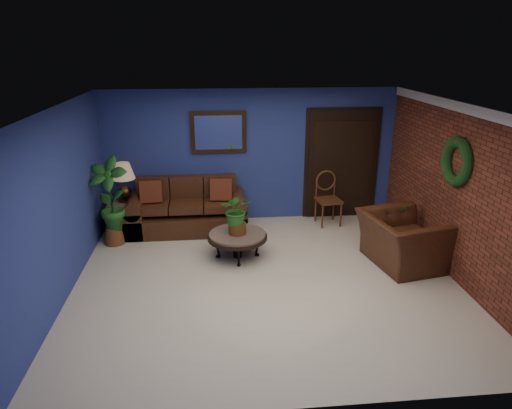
{
  "coord_description": "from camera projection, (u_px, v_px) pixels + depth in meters",
  "views": [
    {
      "loc": [
        -0.72,
        -5.87,
        3.29
      ],
      "look_at": [
        -0.1,
        0.55,
        0.98
      ],
      "focal_mm": 32.0,
      "sensor_mm": 36.0,
      "label": 1
    }
  ],
  "objects": [
    {
      "name": "tall_plant",
      "position": [
        110.0,
        198.0,
        7.6
      ],
      "size": [
        0.78,
        0.64,
        1.52
      ],
      "color": "brown",
      "rests_on": "ground"
    },
    {
      "name": "wreath",
      "position": [
        457.0,
        162.0,
        6.39
      ],
      "size": [
        0.16,
        0.72,
        0.72
      ],
      "primitive_type": "torus",
      "rotation": [
        0.0,
        1.57,
        0.0
      ],
      "color": "black",
      "rests_on": "wall_right_brick"
    },
    {
      "name": "floor",
      "position": [
        266.0,
        280.0,
        6.67
      ],
      "size": [
        5.5,
        5.5,
        0.0
      ],
      "primitive_type": "plane",
      "color": "beige",
      "rests_on": "ground"
    },
    {
      "name": "closet_door",
      "position": [
        341.0,
        165.0,
        8.79
      ],
      "size": [
        1.44,
        0.06,
        2.18
      ],
      "primitive_type": "cube",
      "color": "black",
      "rests_on": "wall_back"
    },
    {
      "name": "wall_back",
      "position": [
        251.0,
        156.0,
        8.59
      ],
      "size": [
        5.5,
        0.04,
        2.5
      ],
      "primitive_type": "cube",
      "color": "navy",
      "rests_on": "ground"
    },
    {
      "name": "end_table",
      "position": [
        127.0,
        208.0,
        8.23
      ],
      "size": [
        0.64,
        0.64,
        0.59
      ],
      "color": "#504B46",
      "rests_on": "ground"
    },
    {
      "name": "coffee_plant",
      "position": [
        237.0,
        212.0,
        7.13
      ],
      "size": [
        0.52,
        0.46,
        0.67
      ],
      "color": "#5C2D17",
      "rests_on": "coffee_table"
    },
    {
      "name": "wall_mirror",
      "position": [
        218.0,
        132.0,
        8.34
      ],
      "size": [
        1.02,
        0.06,
        0.77
      ],
      "primitive_type": "cube",
      "color": "#402912",
      "rests_on": "wall_back"
    },
    {
      "name": "sofa",
      "position": [
        188.0,
        212.0,
        8.4
      ],
      "size": [
        2.15,
        0.93,
        0.97
      ],
      "color": "#462314",
      "rests_on": "ground"
    },
    {
      "name": "wall_right_brick",
      "position": [
        458.0,
        193.0,
        6.5
      ],
      "size": [
        0.04,
        5.0,
        2.5
      ],
      "primitive_type": "cube",
      "color": "maroon",
      "rests_on": "ground"
    },
    {
      "name": "side_chair",
      "position": [
        328.0,
        194.0,
        8.6
      ],
      "size": [
        0.48,
        0.48,
        1.01
      ],
      "rotation": [
        0.0,
        0.0,
        0.13
      ],
      "color": "brown",
      "rests_on": "ground"
    },
    {
      "name": "table_lamp",
      "position": [
        124.0,
        178.0,
        8.04
      ],
      "size": [
        0.41,
        0.41,
        0.68
      ],
      "color": "#402912",
      "rests_on": "end_table"
    },
    {
      "name": "wall_left",
      "position": [
        60.0,
        206.0,
        6.0
      ],
      "size": [
        0.04,
        5.0,
        2.5
      ],
      "primitive_type": "cube",
      "color": "navy",
      "rests_on": "ground"
    },
    {
      "name": "crown_molding",
      "position": [
        469.0,
        110.0,
        6.1
      ],
      "size": [
        0.03,
        5.0,
        0.14
      ],
      "primitive_type": "cube",
      "color": "white",
      "rests_on": "wall_right_brick"
    },
    {
      "name": "coffee_table",
      "position": [
        237.0,
        237.0,
        7.27
      ],
      "size": [
        0.96,
        0.96,
        0.41
      ],
      "rotation": [
        0.0,
        0.0,
        -0.08
      ],
      "color": "#504B46",
      "rests_on": "ground"
    },
    {
      "name": "ceiling",
      "position": [
        268.0,
        107.0,
        5.83
      ],
      "size": [
        5.5,
        5.0,
        0.02
      ],
      "primitive_type": "cube",
      "color": "silver",
      "rests_on": "wall_back"
    },
    {
      "name": "floor_plant",
      "position": [
        400.0,
        225.0,
        7.6
      ],
      "size": [
        0.35,
        0.29,
        0.79
      ],
      "color": "#5C2D17",
      "rests_on": "ground"
    },
    {
      "name": "armchair",
      "position": [
        402.0,
        240.0,
        7.04
      ],
      "size": [
        1.27,
        1.4,
        0.79
      ],
      "primitive_type": "imported",
      "rotation": [
        0.0,
        0.0,
        1.76
      ],
      "color": "#462314",
      "rests_on": "ground"
    }
  ]
}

